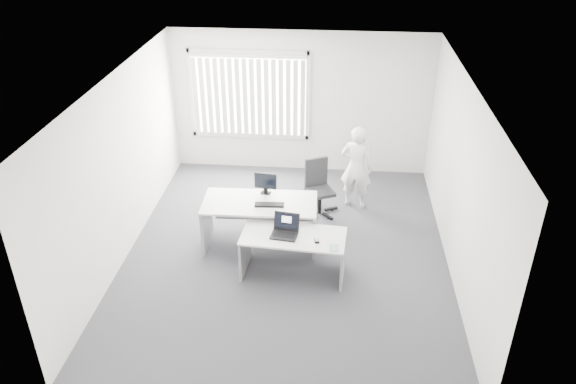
# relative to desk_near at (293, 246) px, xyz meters

# --- Properties ---
(ground) EXTENTS (6.00, 6.00, 0.00)m
(ground) POSITION_rel_desk_near_xyz_m (-0.15, 0.53, -0.49)
(ground) COLOR #4D4D54
(ground) RESTS_ON ground
(wall_back) EXTENTS (5.00, 0.02, 2.80)m
(wall_back) POSITION_rel_desk_near_xyz_m (-0.15, 3.53, 0.91)
(wall_back) COLOR silver
(wall_back) RESTS_ON ground
(wall_front) EXTENTS (5.00, 0.02, 2.80)m
(wall_front) POSITION_rel_desk_near_xyz_m (-0.15, -2.47, 0.91)
(wall_front) COLOR silver
(wall_front) RESTS_ON ground
(wall_left) EXTENTS (0.02, 6.00, 2.80)m
(wall_left) POSITION_rel_desk_near_xyz_m (-2.65, 0.53, 0.91)
(wall_left) COLOR silver
(wall_left) RESTS_ON ground
(wall_right) EXTENTS (0.02, 6.00, 2.80)m
(wall_right) POSITION_rel_desk_near_xyz_m (2.35, 0.53, 0.91)
(wall_right) COLOR silver
(wall_right) RESTS_ON ground
(ceiling) EXTENTS (5.00, 6.00, 0.02)m
(ceiling) POSITION_rel_desk_near_xyz_m (-0.15, 0.53, 2.31)
(ceiling) COLOR silver
(ceiling) RESTS_ON wall_back
(window) EXTENTS (2.32, 0.06, 1.76)m
(window) POSITION_rel_desk_near_xyz_m (-1.15, 3.49, 1.06)
(window) COLOR beige
(window) RESTS_ON wall_back
(blinds) EXTENTS (2.20, 0.10, 1.50)m
(blinds) POSITION_rel_desk_near_xyz_m (-1.15, 3.43, 1.03)
(blinds) COLOR silver
(blinds) RESTS_ON wall_back
(desk_near) EXTENTS (1.55, 0.81, 0.69)m
(desk_near) POSITION_rel_desk_near_xyz_m (0.00, 0.00, 0.00)
(desk_near) COLOR silver
(desk_near) RESTS_ON ground
(desk_far) EXTENTS (1.79, 0.88, 0.81)m
(desk_far) POSITION_rel_desk_near_xyz_m (-0.58, 0.70, 0.09)
(desk_far) COLOR silver
(desk_far) RESTS_ON ground
(office_chair) EXTENTS (0.75, 0.75, 0.99)m
(office_chair) POSITION_rel_desk_near_xyz_m (0.30, 1.84, -0.19)
(office_chair) COLOR black
(office_chair) RESTS_ON ground
(person) EXTENTS (0.63, 0.48, 1.54)m
(person) POSITION_rel_desk_near_xyz_m (0.93, 2.13, 0.27)
(person) COLOR silver
(person) RESTS_ON ground
(laptop) EXTENTS (0.42, 0.38, 0.29)m
(laptop) POSITION_rel_desk_near_xyz_m (-0.13, -0.03, 0.34)
(laptop) COLOR black
(laptop) RESTS_ON desk_near
(paper_sheet) EXTENTS (0.30, 0.23, 0.00)m
(paper_sheet) POSITION_rel_desk_near_xyz_m (0.31, -0.13, 0.19)
(paper_sheet) COLOR white
(paper_sheet) RESTS_ON desk_near
(mouse) EXTENTS (0.08, 0.12, 0.04)m
(mouse) POSITION_rel_desk_near_xyz_m (0.34, -0.13, 0.22)
(mouse) COLOR #ABABAD
(mouse) RESTS_ON paper_sheet
(booklet) EXTENTS (0.14, 0.19, 0.01)m
(booklet) POSITION_rel_desk_near_xyz_m (0.59, -0.27, 0.20)
(booklet) COLOR silver
(booklet) RESTS_ON desk_near
(keyboard) EXTENTS (0.45, 0.18, 0.02)m
(keyboard) POSITION_rel_desk_near_xyz_m (-0.42, 0.62, 0.32)
(keyboard) COLOR black
(keyboard) RESTS_ON desk_far
(monitor) EXTENTS (0.37, 0.15, 0.36)m
(monitor) POSITION_rel_desk_near_xyz_m (-0.53, 0.99, 0.49)
(monitor) COLOR black
(monitor) RESTS_ON desk_far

